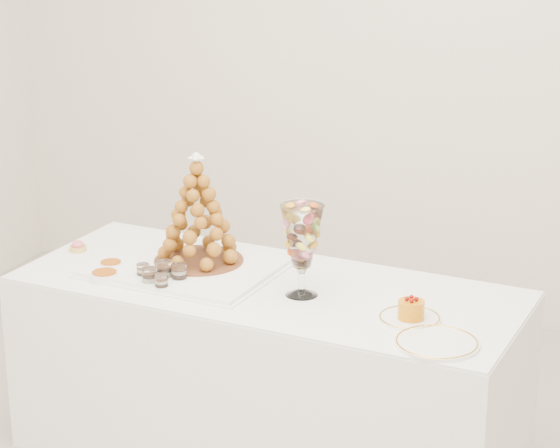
% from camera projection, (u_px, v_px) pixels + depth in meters
% --- Properties ---
extents(buffet_table, '(1.87, 0.83, 0.69)m').
position_uv_depth(buffet_table, '(268.00, 372.00, 4.02)').
color(buffet_table, white).
rests_on(buffet_table, ground).
extents(lace_tray, '(0.69, 0.53, 0.02)m').
position_uv_depth(lace_tray, '(185.00, 268.00, 4.04)').
color(lace_tray, white).
rests_on(lace_tray, buffet_table).
extents(macaron_vase, '(0.15, 0.15, 0.33)m').
position_uv_depth(macaron_vase, '(302.00, 237.00, 3.74)').
color(macaron_vase, white).
rests_on(macaron_vase, buffet_table).
extents(cake_plate, '(0.21, 0.21, 0.01)m').
position_uv_depth(cake_plate, '(410.00, 318.00, 3.60)').
color(cake_plate, white).
rests_on(cake_plate, buffet_table).
extents(spare_plate, '(0.27, 0.27, 0.01)m').
position_uv_depth(spare_plate, '(437.00, 343.00, 3.41)').
color(spare_plate, white).
rests_on(spare_plate, buffet_table).
extents(pink_tart, '(0.07, 0.07, 0.04)m').
position_uv_depth(pink_tart, '(78.00, 247.00, 4.24)').
color(pink_tart, tan).
rests_on(pink_tart, buffet_table).
extents(verrine_a, '(0.05, 0.05, 0.06)m').
position_uv_depth(verrine_a, '(143.00, 272.00, 3.94)').
color(verrine_a, white).
rests_on(verrine_a, buffet_table).
extents(verrine_b, '(0.06, 0.06, 0.08)m').
position_uv_depth(verrine_b, '(164.00, 272.00, 3.92)').
color(verrine_b, white).
rests_on(verrine_b, buffet_table).
extents(verrine_c, '(0.07, 0.07, 0.07)m').
position_uv_depth(verrine_c, '(179.00, 274.00, 3.90)').
color(verrine_c, white).
rests_on(verrine_c, buffet_table).
extents(verrine_d, '(0.06, 0.06, 0.07)m').
position_uv_depth(verrine_d, '(150.00, 278.00, 3.87)').
color(verrine_d, white).
rests_on(verrine_d, buffet_table).
extents(verrine_e, '(0.06, 0.06, 0.06)m').
position_uv_depth(verrine_e, '(162.00, 283.00, 3.83)').
color(verrine_e, white).
rests_on(verrine_e, buffet_table).
extents(ramekin_back, '(0.09, 0.09, 0.03)m').
position_uv_depth(ramekin_back, '(111.00, 266.00, 4.05)').
color(ramekin_back, white).
rests_on(ramekin_back, buffet_table).
extents(ramekin_front, '(0.10, 0.10, 0.03)m').
position_uv_depth(ramekin_front, '(105.00, 277.00, 3.94)').
color(ramekin_front, white).
rests_on(ramekin_front, buffet_table).
extents(croquembouche, '(0.34, 0.34, 0.42)m').
position_uv_depth(croquembouche, '(198.00, 209.00, 4.01)').
color(croquembouche, brown).
rests_on(croquembouche, lace_tray).
extents(mousse_cake, '(0.09, 0.09, 0.08)m').
position_uv_depth(mousse_cake, '(411.00, 309.00, 3.58)').
color(mousse_cake, orange).
rests_on(mousse_cake, cake_plate).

